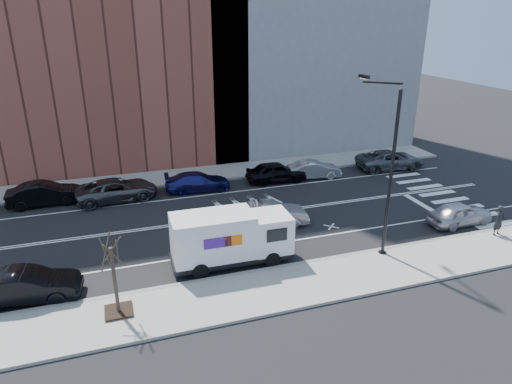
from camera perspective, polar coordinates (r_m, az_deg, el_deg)
ground at (r=29.69m, az=-3.93°, el=-3.28°), size 120.00×120.00×0.00m
sidewalk_near at (r=22.28m, az=1.92°, el=-12.16°), size 44.00×3.60×0.15m
sidewalk_far at (r=37.65m, az=-7.32°, el=2.18°), size 44.00×3.60×0.15m
curb_near at (r=23.71m, az=0.41°, el=-9.85°), size 44.00×0.25×0.17m
curb_far at (r=35.98m, az=-6.75°, el=1.30°), size 44.00×0.25×0.17m
crosswalk at (r=36.68m, az=21.03°, el=0.22°), size 3.00×14.00×0.01m
road_markings at (r=29.69m, az=-3.93°, el=-3.28°), size 40.00×8.60×0.01m
bldg_brick at (r=41.82m, az=-21.44°, el=18.17°), size 26.00×10.00×22.00m
bldg_concrete at (r=45.69m, az=6.06°, el=22.12°), size 20.00×10.00×26.00m
streetlight at (r=24.64m, az=16.01°, el=3.32°), size 0.44×4.02×9.34m
street_tree at (r=20.89m, az=-17.15°, el=-11.26°), size 1.20×1.20×3.75m
fedex_van at (r=23.89m, az=-3.22°, el=-5.67°), size 6.39×2.37×2.90m
far_parked_b at (r=34.60m, az=-24.91°, el=-0.20°), size 4.94×1.88×1.61m
far_parked_c at (r=33.63m, az=-17.01°, el=0.27°), size 5.86×3.17×1.56m
far_parked_d at (r=34.24m, az=-7.31°, el=1.30°), size 4.96×2.31×1.40m
far_parked_e at (r=35.76m, az=2.55°, el=2.52°), size 4.84×2.18×1.61m
far_parked_f at (r=36.91m, az=7.26°, el=2.81°), size 4.40×2.00×1.40m
far_parked_g at (r=40.41m, az=16.40°, el=3.88°), size 5.93×3.21×1.58m
driving_sedan at (r=28.29m, az=1.76°, el=-2.82°), size 4.84×2.09×1.55m
near_parked_rear_a at (r=23.72m, az=-26.75°, el=-10.46°), size 4.86×2.09×1.56m
near_parked_front at (r=31.24m, az=24.11°, el=-2.47°), size 4.34×1.94×1.45m
pedestrian at (r=30.33m, az=28.13°, el=-3.16°), size 0.75×0.58×1.85m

